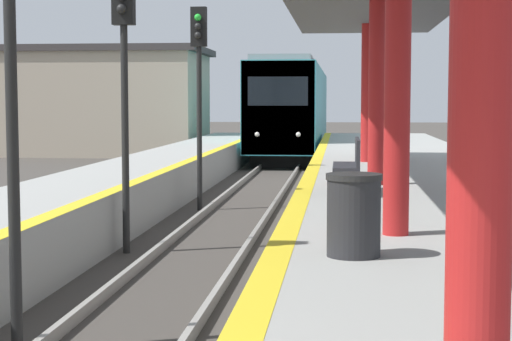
% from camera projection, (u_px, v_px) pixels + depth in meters
% --- Properties ---
extents(train, '(2.71, 22.13, 4.25)m').
position_uv_depth(train, '(294.00, 108.00, 41.60)').
color(train, black).
rests_on(train, ground).
extents(signal_near, '(0.36, 0.31, 4.69)m').
position_uv_depth(signal_near, '(9.00, 27.00, 8.36)').
color(signal_near, black).
rests_on(signal_near, ground).
extents(signal_mid, '(0.36, 0.31, 4.69)m').
position_uv_depth(signal_mid, '(124.00, 57.00, 14.04)').
color(signal_mid, black).
rests_on(signal_mid, ground).
extents(signal_far, '(0.36, 0.31, 4.69)m').
position_uv_depth(signal_far, '(199.00, 69.00, 19.65)').
color(signal_far, black).
rests_on(signal_far, ground).
extents(trash_bin, '(0.56, 0.56, 0.83)m').
position_uv_depth(trash_bin, '(354.00, 215.00, 8.53)').
color(trash_bin, '#262628').
rests_on(trash_bin, platform_right).
extents(bench, '(0.44, 1.54, 0.92)m').
position_uv_depth(bench, '(350.00, 164.00, 14.38)').
color(bench, '#28282D').
rests_on(bench, platform_right).
extents(station_building, '(12.82, 6.53, 5.03)m').
position_uv_depth(station_building, '(74.00, 101.00, 40.86)').
color(station_building, tan).
rests_on(station_building, ground).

